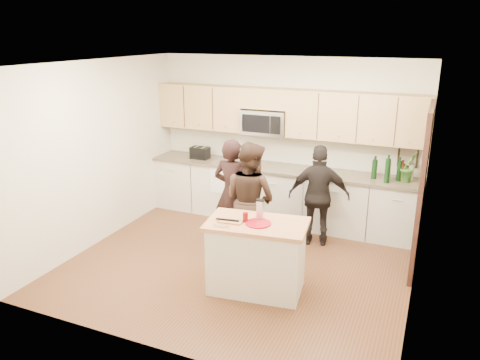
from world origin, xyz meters
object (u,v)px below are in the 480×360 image
at_px(woman_center, 250,199).
at_px(woman_right, 319,196).
at_px(island, 256,256).
at_px(woman_left, 232,193).
at_px(toaster, 200,153).

xyz_separation_m(woman_center, woman_right, (0.82, 0.69, -0.06)).
bearing_deg(island, woman_left, 119.59).
bearing_deg(woman_left, woman_center, 160.30).
bearing_deg(island, woman_center, 109.41).
distance_m(toaster, woman_right, 2.38).
relative_size(woman_left, woman_center, 0.99).
distance_m(woman_left, woman_right, 1.28).
bearing_deg(woman_right, woman_left, 11.62).
bearing_deg(toaster, woman_center, -41.44).
bearing_deg(toaster, woman_right, -14.93).
bearing_deg(woman_left, woman_right, -150.17).
bearing_deg(island, woman_right, 69.95).
height_order(woman_center, woman_right, woman_center).
distance_m(island, woman_center, 1.08).
distance_m(island, woman_left, 1.38).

